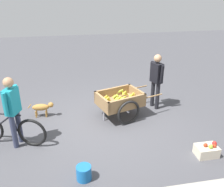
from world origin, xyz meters
The scene contains 8 objects.
ground_plane centered at (0.00, 0.00, 0.00)m, with size 24.00×24.00×0.00m, color #47474C.
fruit_cart centered at (-0.39, -0.25, 0.44)m, with size 1.80×1.23×0.70m.
vendor_person centered at (-1.49, -0.61, 0.92)m, with size 0.29×0.54×1.55m.
bicycle centered at (2.20, 0.52, 0.35)m, with size 1.58×0.70×0.85m.
cyclist_person centered at (2.06, 0.57, 0.93)m, with size 0.31×0.51×1.57m.
dog centered at (1.62, -0.63, 0.27)m, with size 0.67×0.22×0.40m.
plastic_bucket centered at (0.74, 1.91, 0.14)m, with size 0.27×0.27×0.27m, color #1966B2.
apple_crate centered at (-1.80, 1.70, 0.12)m, with size 0.44×0.32×0.32m.
Camera 1 is at (0.88, 5.46, 3.25)m, focal length 39.94 mm.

